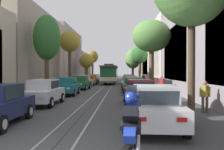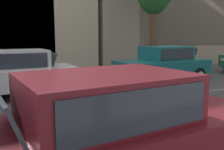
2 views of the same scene
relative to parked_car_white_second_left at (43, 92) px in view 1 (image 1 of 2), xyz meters
name	(u,v)px [view 1 (image 1 of 2)]	position (x,y,z in m)	size (l,w,h in m)	color
ground_plane	(107,87)	(3.02, 17.40, -0.80)	(170.87, 170.87, 0.00)	#424244
trolley_track_rails	(109,85)	(3.02, 22.24, -0.79)	(1.14, 76.35, 0.01)	gray
building_facade_left	(45,57)	(-6.32, 20.73, 3.41)	(5.46, 68.05, 9.88)	#BCAD93
building_facade_right	(167,55)	(12.48, 25.44, 4.04)	(5.83, 68.05, 10.20)	gray
parked_car_white_second_left	(43,92)	(0.00, 0.00, 0.00)	(2.01, 4.36, 1.58)	silver
parked_car_teal_mid_left	(66,86)	(0.05, 6.38, 0.00)	(2.09, 4.40, 1.58)	#196B70
parked_car_green_fourth_left	(80,83)	(0.15, 13.22, 0.00)	(2.13, 4.42, 1.58)	#1E6038
parked_car_beige_fifth_left	(86,81)	(0.00, 19.19, 0.00)	(2.14, 4.42, 1.58)	#C1B28E
parked_car_orange_sixth_left	(92,79)	(0.11, 25.22, 0.00)	(2.00, 4.36, 1.58)	orange
parked_car_beige_far_left	(95,78)	(-0.08, 31.62, 0.00)	(2.07, 4.39, 1.58)	#C1B28E
parked_car_white_near_right	(154,107)	(6.08, -6.15, 0.00)	(2.12, 4.41, 1.58)	silver
parked_car_maroon_second_right	(140,92)	(6.07, 0.52, 0.00)	(2.11, 4.41, 1.58)	maroon
parked_car_green_mid_right	(133,86)	(5.98, 7.01, 0.00)	(2.10, 4.40, 1.58)	#1E6038
parked_car_silver_fourth_right	(129,83)	(5.87, 13.34, 0.00)	(2.00, 4.36, 1.58)	#B7B7BC
parked_car_red_fifth_right	(130,81)	(6.11, 19.60, 0.00)	(2.08, 4.40, 1.58)	red
parked_car_teal_sixth_right	(128,79)	(6.10, 26.51, 0.00)	(2.13, 4.42, 1.58)	#196B70
street_tree_kerb_left_second	(47,39)	(-1.99, 7.34, 4.34)	(2.52, 2.04, 7.34)	brown
street_tree_kerb_left_mid	(70,42)	(-2.13, 18.33, 5.29)	(2.79, 2.75, 7.67)	#4C3826
street_tree_kerb_left_fourth	(87,61)	(-1.64, 31.24, 3.22)	(2.76, 2.71, 5.47)	brown
street_tree_kerb_left_far	(93,57)	(-1.88, 43.34, 4.69)	(2.72, 2.48, 7.13)	brown
street_tree_kerb_right_second	(151,37)	(7.87, 9.01, 4.69)	(3.77, 3.28, 7.15)	brown
street_tree_kerb_right_mid	(140,55)	(7.91, 24.45, 3.91)	(2.63, 2.76, 6.15)	brown
street_tree_kerb_right_fourth	(133,59)	(7.58, 40.01, 4.07)	(3.39, 3.52, 7.12)	#4C3826
cable_car_trolley	(109,74)	(3.02, 24.93, 0.86)	(2.68, 9.15, 3.28)	#1E5B38
motorcycle_with_rider	(131,123)	(5.09, -9.56, 0.12)	(0.54, 1.87, 1.76)	black
pedestrian_on_left_pavement	(143,79)	(8.41, 23.59, 0.14)	(0.55, 0.27, 1.66)	black
pedestrian_on_right_pavement	(161,84)	(8.54, 7.14, 0.18)	(0.55, 0.35, 1.72)	black
pedestrian_crossing_far	(205,95)	(9.13, -2.57, 0.11)	(0.55, 0.41, 1.62)	#4C4233
fire_hydrant	(23,97)	(-1.44, 0.36, -0.38)	(0.40, 0.22, 0.84)	gold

